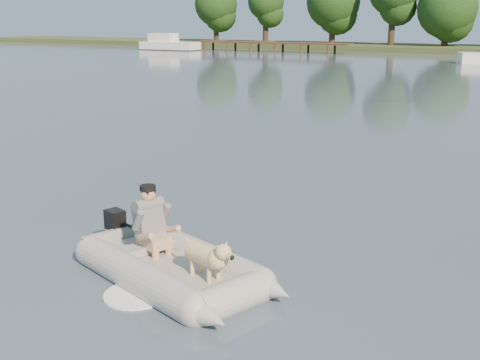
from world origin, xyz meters
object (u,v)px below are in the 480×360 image
Objects in this scene: dinghy at (174,242)px; cabin_cruiser at (170,42)px; man at (150,218)px; dog at (205,258)px; dock at (271,47)px.

dinghy is 62.22m from cabin_cruiser.
man is 1.16× the size of dog.
man is (25.70, -52.35, 0.19)m from dock.
dog is at bearing -62.98° from dock.
cabin_cruiser reaches higher than man.
dock is at bearing 12.66° from cabin_cruiser.
dinghy is at bearing -4.24° from man.
dog is at bearing 0.00° from man.
cabin_cruiser is at bearing 144.22° from dinghy.
dock is 58.32m from man.
cabin_cruiser reaches higher than dinghy.
dinghy is (26.30, -52.58, 0.02)m from dock.
cabin_cruiser is (-37.59, 49.58, 0.40)m from dinghy.
dock is 58.79m from dinghy.
dog is (0.58, -0.13, -0.06)m from dinghy.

